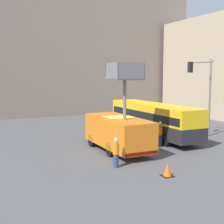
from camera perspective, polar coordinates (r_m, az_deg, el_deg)
The scene contains 8 objects.
ground_plane at distance 23.84m, azimuth 1.29°, elevation -6.66°, with size 120.00×120.00×0.00m, color #4C4C4F.
building_backdrop_far at distance 46.97m, azimuth -12.97°, elevation 12.87°, with size 44.00×10.00×21.30m.
utility_truck at distance 22.59m, azimuth 1.11°, elevation -3.37°, with size 2.50×6.66×6.35m.
city_bus at distance 28.04m, azimuth 7.50°, elevation -1.01°, with size 2.51×11.25×2.99m.
traffic_light_pole at distance 28.74m, azimuth 16.42°, elevation 4.59°, with size 2.86×2.61×6.95m.
road_worker_near_truck at distance 18.86m, azimuth 0.71°, elevation -7.43°, with size 0.38×0.38×1.83m.
road_worker_directing at distance 24.70m, azimuth 8.81°, elevation -3.93°, with size 0.38×0.38×1.94m.
traffic_cone_near_truck at distance 17.70m, azimuth 10.11°, elevation -10.44°, with size 0.63×0.63×0.71m.
Camera 1 is at (-10.57, -20.64, 5.55)m, focal length 50.00 mm.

